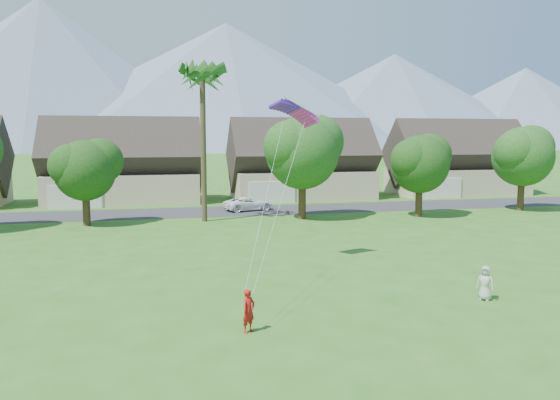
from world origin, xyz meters
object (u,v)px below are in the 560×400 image
object	(u,v)px
watcher	(485,283)
parked_car	(248,204)
parafoil_kite	(295,110)
kite_flyer	(249,311)

from	to	relation	value
watcher	parked_car	xyz separation A→B (m)	(-5.06, 29.43, -0.10)
parafoil_kite	watcher	bearing A→B (deg)	-75.26
watcher	parked_car	world-z (taller)	watcher
parked_car	parafoil_kite	distance (m)	22.32
kite_flyer	watcher	size ratio (longest dim) A/B	1.06
parked_car	parafoil_kite	size ratio (longest dim) A/B	1.56
parked_car	parafoil_kite	world-z (taller)	parafoil_kite
kite_flyer	watcher	distance (m)	10.39
watcher	kite_flyer	bearing A→B (deg)	-123.24
kite_flyer	parked_car	distance (m)	31.38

